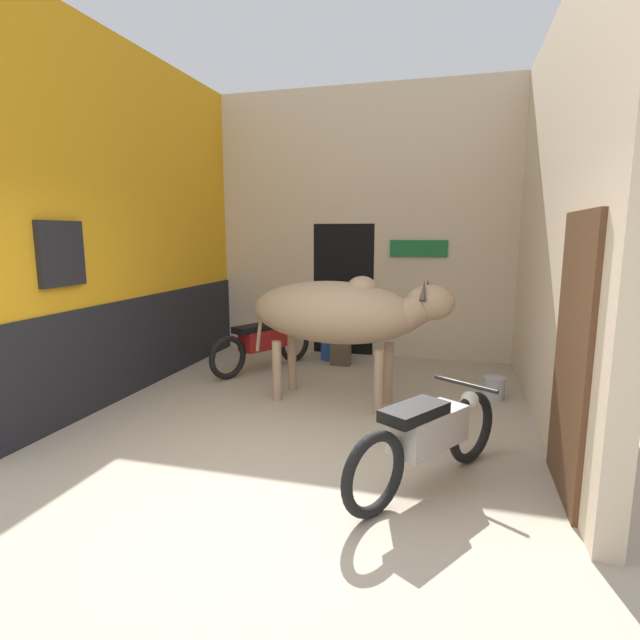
{
  "coord_description": "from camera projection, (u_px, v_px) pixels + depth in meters",
  "views": [
    {
      "loc": [
        1.46,
        -3.03,
        1.94
      ],
      "look_at": [
        0.05,
        2.15,
        1.01
      ],
      "focal_mm": 28.0,
      "sensor_mm": 36.0,
      "label": 1
    }
  ],
  "objects": [
    {
      "name": "wall_right_with_door",
      "position": [
        560.0,
        222.0,
        4.84
      ],
      "size": [
        0.22,
        4.77,
        4.15
      ],
      "color": "beige",
      "rests_on": "ground_plane"
    },
    {
      "name": "cow",
      "position": [
        340.0,
        313.0,
        5.66
      ],
      "size": [
        2.4,
        0.98,
        1.48
      ],
      "color": "tan",
      "rests_on": "ground_plane"
    },
    {
      "name": "ground_plane",
      "position": [
        235.0,
        506.0,
        3.59
      ],
      "size": [
        30.0,
        30.0,
        0.0
      ],
      "primitive_type": "plane",
      "color": "tan"
    },
    {
      "name": "motorcycle_near",
      "position": [
        428.0,
        435.0,
        3.82
      ],
      "size": [
        1.07,
        1.61,
        0.74
      ],
      "color": "black",
      "rests_on": "ground_plane"
    },
    {
      "name": "plastic_stool",
      "position": [
        327.0,
        344.0,
        7.74
      ],
      "size": [
        0.3,
        0.3,
        0.47
      ],
      "color": "#2856B2",
      "rests_on": "ground_plane"
    },
    {
      "name": "wall_back_with_doorway",
      "position": [
        359.0,
        244.0,
        8.06
      ],
      "size": [
        4.65,
        0.93,
        4.15
      ],
      "color": "beige",
      "rests_on": "ground_plane"
    },
    {
      "name": "bucket",
      "position": [
        494.0,
        388.0,
        5.93
      ],
      "size": [
        0.26,
        0.26,
        0.26
      ],
      "color": "#A8A8B2",
      "rests_on": "ground_plane"
    },
    {
      "name": "wall_left_shopfront",
      "position": [
        133.0,
        228.0,
        6.13
      ],
      "size": [
        0.25,
        4.77,
        4.15
      ],
      "color": "orange",
      "rests_on": "ground_plane"
    },
    {
      "name": "motorcycle_far",
      "position": [
        263.0,
        342.0,
        7.13
      ],
      "size": [
        0.95,
        1.69,
        0.72
      ],
      "color": "black",
      "rests_on": "ground_plane"
    },
    {
      "name": "shopkeeper_seated",
      "position": [
        342.0,
        322.0,
        7.45
      ],
      "size": [
        0.42,
        0.33,
        1.2
      ],
      "color": "brown",
      "rests_on": "ground_plane"
    }
  ]
}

